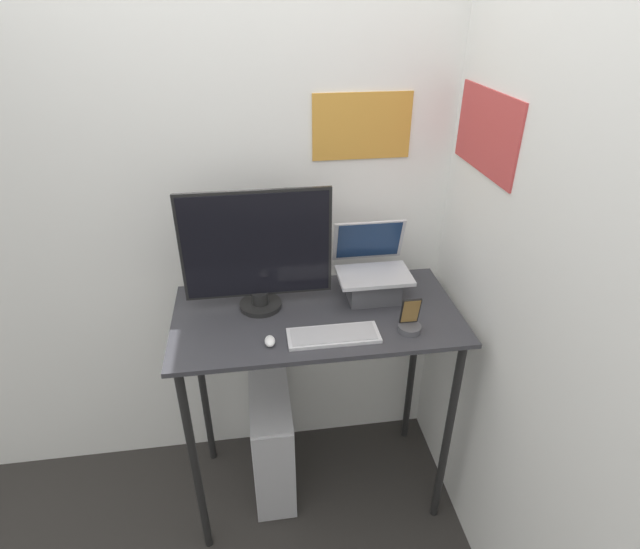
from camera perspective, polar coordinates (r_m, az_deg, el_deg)
name	(u,v)px	position (r m, az deg, el deg)	size (l,w,h in m)	color
ground_plane	(326,537)	(2.61, 0.71, -27.80)	(12.00, 12.00, 0.00)	#2D2B28
wall_back	(305,220)	(2.26, -1.73, 6.20)	(6.00, 0.06, 2.60)	white
wall_side_right	(517,286)	(1.88, 21.55, -1.23)	(0.06, 6.00, 2.60)	white
desk	(317,342)	(2.13, -0.37, -7.77)	(1.16, 0.59, 1.05)	#333338
laptop	(373,278)	(2.11, 6.06, -0.44)	(0.30, 0.25, 0.32)	#4C4C51
monitor	(257,253)	(1.97, -7.20, 2.41)	(0.59, 0.17, 0.51)	black
keyboard	(333,335)	(1.91, 1.55, -6.97)	(0.35, 0.13, 0.02)	silver
mouse	(270,341)	(1.88, -5.75, -7.58)	(0.04, 0.06, 0.03)	white
cell_phone	(410,323)	(1.96, 10.23, -5.48)	(0.09, 0.09, 0.14)	#4C4C51
computer_tower	(272,437)	(2.59, -5.51, -18.03)	(0.19, 0.51, 0.57)	silver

